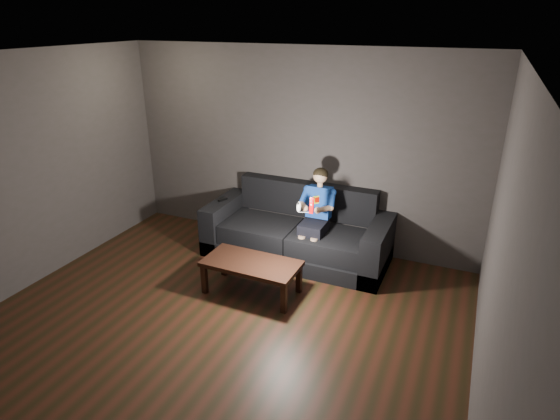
% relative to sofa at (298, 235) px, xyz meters
% --- Properties ---
extents(floor, '(5.00, 5.00, 0.00)m').
position_rel_sofa_xyz_m(floor, '(-0.19, -2.05, -0.31)').
color(floor, black).
rests_on(floor, ground).
extents(back_wall, '(5.00, 0.04, 2.70)m').
position_rel_sofa_xyz_m(back_wall, '(-0.19, 0.45, 1.04)').
color(back_wall, '#3C3834').
rests_on(back_wall, ground).
extents(left_wall, '(0.04, 5.00, 2.70)m').
position_rel_sofa_xyz_m(left_wall, '(-2.69, -2.05, 1.04)').
color(left_wall, '#3C3834').
rests_on(left_wall, ground).
extents(right_wall, '(0.04, 5.00, 2.70)m').
position_rel_sofa_xyz_m(right_wall, '(2.31, -2.05, 1.04)').
color(right_wall, '#3C3834').
rests_on(right_wall, ground).
extents(ceiling, '(5.00, 5.00, 0.02)m').
position_rel_sofa_xyz_m(ceiling, '(-0.19, -2.05, 2.39)').
color(ceiling, silver).
rests_on(ceiling, back_wall).
extents(sofa, '(2.42, 1.05, 0.94)m').
position_rel_sofa_xyz_m(sofa, '(0.00, 0.00, 0.00)').
color(sofa, black).
rests_on(sofa, floor).
extents(child, '(0.46, 0.56, 1.13)m').
position_rel_sofa_xyz_m(child, '(0.28, -0.07, 0.46)').
color(child, black).
rests_on(child, sofa).
extents(wii_remote_red, '(0.06, 0.08, 0.20)m').
position_rel_sofa_xyz_m(wii_remote_red, '(0.36, -0.51, 0.67)').
color(wii_remote_red, '#CD0002').
rests_on(wii_remote_red, child).
extents(nunchuk_white, '(0.07, 0.09, 0.14)m').
position_rel_sofa_xyz_m(nunchuk_white, '(0.20, -0.50, 0.63)').
color(nunchuk_white, silver).
rests_on(nunchuk_white, child).
extents(wii_remote_black, '(0.08, 0.15, 0.03)m').
position_rel_sofa_xyz_m(wii_remote_black, '(-1.09, -0.09, 0.37)').
color(wii_remote_black, black).
rests_on(wii_remote_black, sofa).
extents(coffee_table, '(1.12, 0.57, 0.40)m').
position_rel_sofa_xyz_m(coffee_table, '(-0.15, -1.08, 0.04)').
color(coffee_table, black).
rests_on(coffee_table, floor).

